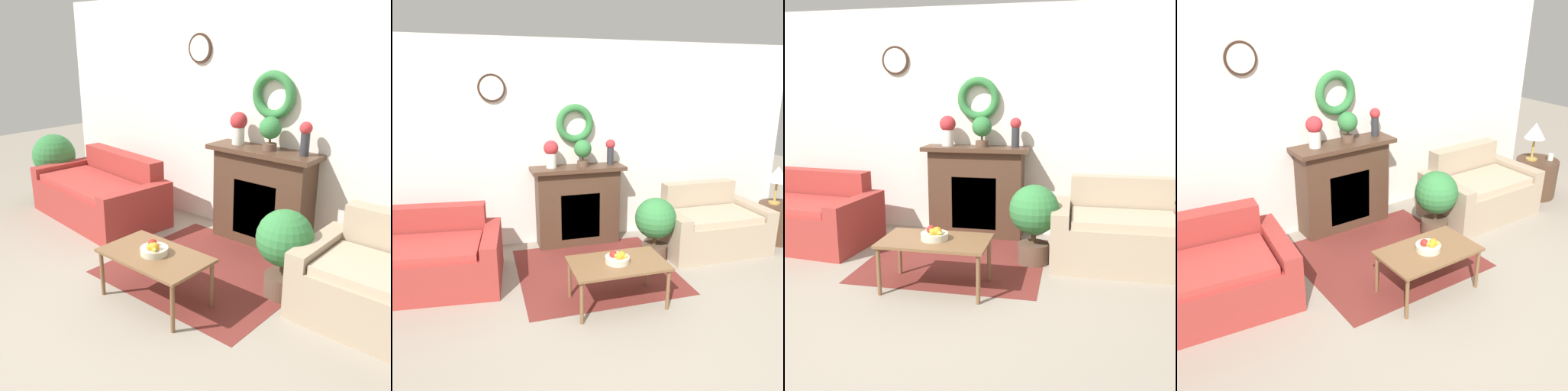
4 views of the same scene
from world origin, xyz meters
TOP-DOWN VIEW (x-y plane):
  - ground_plane at (0.00, 0.00)m, footprint 16.00×16.00m
  - floor_rug at (0.06, 1.34)m, footprint 1.80×1.66m
  - wall_back at (-0.00, 2.44)m, footprint 6.80×0.16m
  - fireplace at (0.08, 2.24)m, footprint 1.25×0.41m
  - couch_left at (-1.92, 1.57)m, footprint 1.89×1.15m
  - loveseat_right at (1.72, 1.58)m, footprint 1.39×0.89m
  - coffee_table at (0.06, 0.61)m, footprint 0.95×0.56m
  - fruit_bowl at (0.06, 0.60)m, footprint 0.24×0.24m
  - vase_on_mantel_left at (-0.27, 2.24)m, footprint 0.19×0.19m
  - vase_on_mantel_right at (0.54, 2.24)m, footprint 0.13×0.13m
  - potted_plant_on_mantel at (0.15, 2.22)m, footprint 0.23×0.23m
  - potted_plant_floor_by_couch at (-3.04, 1.63)m, footprint 0.60×0.60m
  - potted_plant_floor_by_loveseat at (0.85, 1.41)m, footprint 0.50×0.50m

SIDE VIEW (x-z plane):
  - ground_plane at x=0.00m, z-range 0.00..0.00m
  - floor_rug at x=0.06m, z-range 0.00..0.01m
  - couch_left at x=-1.92m, z-range -0.10..0.70m
  - loveseat_right at x=1.72m, z-range -0.12..0.73m
  - coffee_table at x=0.06m, z-range 0.18..0.63m
  - potted_plant_floor_by_loveseat at x=0.85m, z-range 0.09..0.90m
  - fruit_bowl at x=0.06m, z-range 0.44..0.56m
  - fireplace at x=0.08m, z-range 0.01..1.09m
  - potted_plant_floor_by_couch at x=-3.04m, z-range 0.12..1.05m
  - vase_on_mantel_right at x=0.54m, z-range 1.12..1.46m
  - vase_on_mantel_left at x=-0.27m, z-range 1.11..1.47m
  - potted_plant_on_mantel at x=0.15m, z-range 1.12..1.48m
  - wall_back at x=0.00m, z-range 0.01..2.71m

